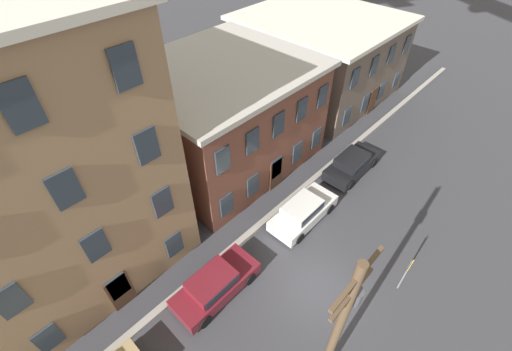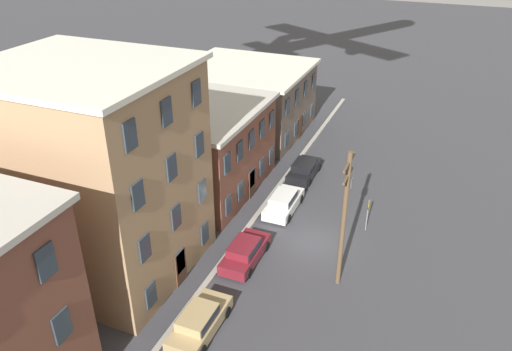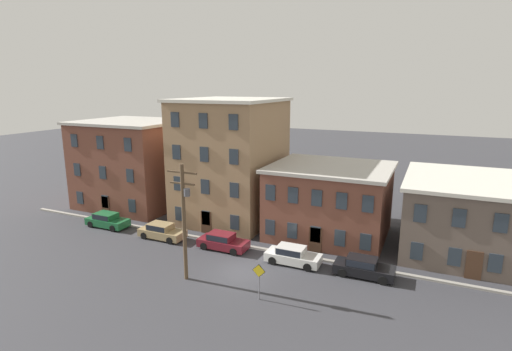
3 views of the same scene
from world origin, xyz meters
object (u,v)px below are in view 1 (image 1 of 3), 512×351
Objects in this scene: car_maroon at (215,284)px; car_white at (303,211)px; caution_sign at (408,269)px; car_black at (352,163)px; utility_pole at (338,330)px.

car_maroon is 6.52m from car_white.
caution_sign is at bearing -45.42° from car_maroon.
car_maroon is at bearing 179.61° from car_black.
utility_pole is at bearing -137.82° from car_white.
caution_sign is (6.30, -6.39, 0.94)m from car_maroon.
utility_pole is at bearing -153.62° from car_black.
car_white and car_black have the same top height.
car_white is 5.54m from car_black.
car_maroon is 12.05m from car_black.
car_maroon and car_black have the same top height.
utility_pole is (0.26, -5.93, 4.12)m from car_maroon.
car_white is 0.51× the size of utility_pole.
caution_sign reaches higher than car_black.
car_white is 6.21m from caution_sign.
car_white is at bearing -178.15° from car_black.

